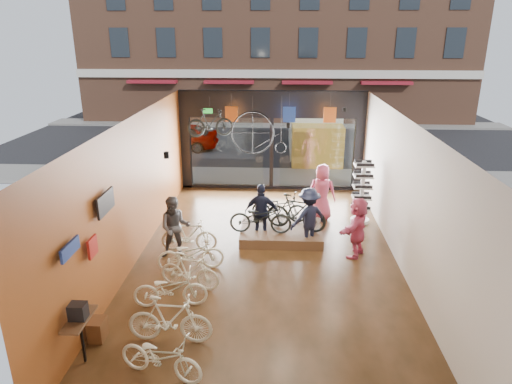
# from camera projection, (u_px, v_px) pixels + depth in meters

# --- Properties ---
(ground_plane) EXTENTS (7.00, 12.00, 0.04)m
(ground_plane) POSITION_uv_depth(u_px,v_px,m) (267.00, 259.00, 12.43)
(ground_plane) COLOR black
(ground_plane) RESTS_ON ground
(ceiling) EXTENTS (7.00, 12.00, 0.04)m
(ceiling) POSITION_uv_depth(u_px,v_px,m) (268.00, 119.00, 11.15)
(ceiling) COLOR black
(ceiling) RESTS_ON ground
(wall_left) EXTENTS (0.04, 12.00, 3.80)m
(wall_left) POSITION_uv_depth(u_px,v_px,m) (133.00, 191.00, 11.96)
(wall_left) COLOR #AA5124
(wall_left) RESTS_ON ground
(wall_right) EXTENTS (0.04, 12.00, 3.80)m
(wall_right) POSITION_uv_depth(u_px,v_px,m) (405.00, 196.00, 11.62)
(wall_right) COLOR beige
(wall_right) RESTS_ON ground
(wall_back) EXTENTS (7.00, 0.04, 3.80)m
(wall_back) POSITION_uv_depth(u_px,v_px,m) (254.00, 343.00, 6.12)
(wall_back) COLOR beige
(wall_back) RESTS_ON ground
(storefront) EXTENTS (7.00, 0.26, 3.80)m
(storefront) POSITION_uv_depth(u_px,v_px,m) (272.00, 141.00, 17.44)
(storefront) COLOR black
(storefront) RESTS_ON ground
(exit_sign) EXTENTS (0.35, 0.06, 0.18)m
(exit_sign) POSITION_uv_depth(u_px,v_px,m) (208.00, 111.00, 17.06)
(exit_sign) COLOR #198C26
(exit_sign) RESTS_ON storefront
(street_road) EXTENTS (30.00, 18.00, 0.02)m
(street_road) POSITION_uv_depth(u_px,v_px,m) (274.00, 138.00, 26.55)
(street_road) COLOR black
(street_road) RESTS_ON ground
(sidewalk_near) EXTENTS (30.00, 2.40, 0.12)m
(sidewalk_near) POSITION_uv_depth(u_px,v_px,m) (272.00, 177.00, 19.18)
(sidewalk_near) COLOR slate
(sidewalk_near) RESTS_ON ground
(sidewalk_far) EXTENTS (30.00, 2.00, 0.12)m
(sidewalk_far) POSITION_uv_depth(u_px,v_px,m) (275.00, 124.00, 30.30)
(sidewalk_far) COLOR slate
(sidewalk_far) RESTS_ON ground
(opposite_building) EXTENTS (26.00, 5.00, 14.00)m
(opposite_building) POSITION_uv_depth(u_px,v_px,m) (277.00, 13.00, 30.35)
(opposite_building) COLOR brown
(opposite_building) RESTS_ON ground
(street_car) EXTENTS (4.05, 1.63, 1.38)m
(street_car) POSITION_uv_depth(u_px,v_px,m) (179.00, 137.00, 23.74)
(street_car) COLOR gray
(street_car) RESTS_ON street_road
(box_truck) EXTENTS (2.36, 7.09, 2.79)m
(box_truck) POSITION_uv_depth(u_px,v_px,m) (314.00, 128.00, 22.22)
(box_truck) COLOR silver
(box_truck) RESTS_ON street_road
(floor_bike_0) EXTENTS (1.71, 1.00, 0.85)m
(floor_bike_0) POSITION_uv_depth(u_px,v_px,m) (161.00, 356.00, 8.05)
(floor_bike_0) COLOR beige
(floor_bike_0) RESTS_ON ground_plane
(floor_bike_1) EXTENTS (1.71, 0.54, 1.02)m
(floor_bike_1) POSITION_uv_depth(u_px,v_px,m) (170.00, 320.00, 8.94)
(floor_bike_1) COLOR beige
(floor_bike_1) RESTS_ON ground_plane
(floor_bike_2) EXTENTS (1.70, 0.77, 0.86)m
(floor_bike_2) POSITION_uv_depth(u_px,v_px,m) (170.00, 289.00, 10.16)
(floor_bike_2) COLOR beige
(floor_bike_2) RESTS_ON ground_plane
(floor_bike_3) EXTENTS (1.57, 0.77, 0.91)m
(floor_bike_3) POSITION_uv_depth(u_px,v_px,m) (189.00, 271.00, 10.88)
(floor_bike_3) COLOR beige
(floor_bike_3) RESTS_ON ground_plane
(floor_bike_4) EXTENTS (1.79, 0.93, 0.89)m
(floor_bike_4) POSITION_uv_depth(u_px,v_px,m) (191.00, 254.00, 11.73)
(floor_bike_4) COLOR beige
(floor_bike_4) RESTS_ON ground_plane
(floor_bike_5) EXTENTS (1.59, 0.46, 0.95)m
(floor_bike_5) POSITION_uv_depth(u_px,v_px,m) (189.00, 236.00, 12.71)
(floor_bike_5) COLOR beige
(floor_bike_5) RESTS_ON ground_plane
(display_platform) EXTENTS (2.40, 1.80, 0.30)m
(display_platform) POSITION_uv_depth(u_px,v_px,m) (281.00, 232.00, 13.69)
(display_platform) COLOR #492E19
(display_platform) RESTS_ON ground_plane
(display_bike_left) EXTENTS (1.81, 0.67, 0.94)m
(display_bike_left) POSITION_uv_depth(u_px,v_px,m) (261.00, 218.00, 13.17)
(display_bike_left) COLOR black
(display_bike_left) RESTS_ON display_platform
(display_bike_mid) EXTENTS (1.88, 1.06, 1.09)m
(display_bike_mid) POSITION_uv_depth(u_px,v_px,m) (296.00, 212.00, 13.35)
(display_bike_mid) COLOR black
(display_bike_mid) RESTS_ON display_platform
(display_bike_right) EXTENTS (1.79, 0.86, 0.90)m
(display_bike_right) POSITION_uv_depth(u_px,v_px,m) (279.00, 207.00, 14.01)
(display_bike_right) COLOR black
(display_bike_right) RESTS_ON display_platform
(customer_1) EXTENTS (0.93, 0.78, 1.73)m
(customer_1) POSITION_uv_depth(u_px,v_px,m) (175.00, 227.00, 12.29)
(customer_1) COLOR #3F3F44
(customer_1) RESTS_ON ground_plane
(customer_2) EXTENTS (1.01, 0.44, 1.71)m
(customer_2) POSITION_uv_depth(u_px,v_px,m) (262.00, 212.00, 13.35)
(customer_2) COLOR #161C33
(customer_2) RESTS_ON ground_plane
(customer_3) EXTENTS (1.29, 1.09, 1.73)m
(customer_3) POSITION_uv_depth(u_px,v_px,m) (309.00, 217.00, 12.95)
(customer_3) COLOR #161C33
(customer_3) RESTS_ON ground_plane
(customer_4) EXTENTS (1.02, 0.79, 1.85)m
(customer_4) POSITION_uv_depth(u_px,v_px,m) (322.00, 192.00, 14.83)
(customer_4) COLOR #CC4C72
(customer_4) RESTS_ON ground_plane
(customer_5) EXTENTS (1.19, 1.62, 1.69)m
(customer_5) POSITION_uv_depth(u_px,v_px,m) (357.00, 227.00, 12.34)
(customer_5) COLOR #CC4C72
(customer_5) RESTS_ON ground_plane
(sunglasses_rack) EXTENTS (0.64, 0.54, 2.05)m
(sunglasses_rack) POSITION_uv_depth(u_px,v_px,m) (362.00, 192.00, 14.50)
(sunglasses_rack) COLOR white
(sunglasses_rack) RESTS_ON ground_plane
(wall_merch) EXTENTS (0.40, 2.40, 2.60)m
(wall_merch) POSITION_uv_depth(u_px,v_px,m) (88.00, 279.00, 8.86)
(wall_merch) COLOR navy
(wall_merch) RESTS_ON wall_left
(penny_farthing) EXTENTS (1.87, 0.06, 1.49)m
(penny_farthing) POSITION_uv_depth(u_px,v_px,m) (262.00, 134.00, 15.74)
(penny_farthing) COLOR black
(penny_farthing) RESTS_ON ceiling
(hung_bike) EXTENTS (1.64, 0.89, 0.95)m
(hung_bike) POSITION_uv_depth(u_px,v_px,m) (210.00, 123.00, 15.51)
(hung_bike) COLOR black
(hung_bike) RESTS_ON ceiling
(jersey_left) EXTENTS (0.45, 0.03, 0.55)m
(jersey_left) POSITION_uv_depth(u_px,v_px,m) (231.00, 114.00, 16.38)
(jersey_left) COLOR #CC5919
(jersey_left) RESTS_ON ceiling
(jersey_mid) EXTENTS (0.45, 0.03, 0.55)m
(jersey_mid) POSITION_uv_depth(u_px,v_px,m) (289.00, 115.00, 16.27)
(jersey_mid) COLOR #1E3F99
(jersey_mid) RESTS_ON ceiling
(jersey_right) EXTENTS (0.45, 0.03, 0.55)m
(jersey_right) POSITION_uv_depth(u_px,v_px,m) (330.00, 115.00, 16.20)
(jersey_right) COLOR #CC5919
(jersey_right) RESTS_ON ceiling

